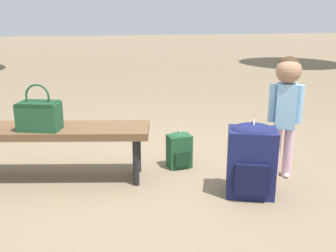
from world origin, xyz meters
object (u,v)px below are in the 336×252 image
at_px(park_bench, 50,134).
at_px(handbag, 39,114).
at_px(child_standing, 286,98).
at_px(backpack_small, 179,149).
at_px(backpack_large, 251,158).

distance_m(park_bench, handbag, 0.20).
relative_size(child_standing, backpack_small, 2.96).
bearing_deg(handbag, backpack_small, 6.31).
height_order(child_standing, backpack_small, child_standing).
distance_m(handbag, backpack_small, 1.23).
relative_size(handbag, backpack_small, 1.08).
relative_size(park_bench, backpack_small, 4.81).
bearing_deg(child_standing, backpack_small, 156.53).
xyz_separation_m(park_bench, backpack_small, (1.09, 0.06, -0.22)).
height_order(handbag, backpack_small, handbag).
bearing_deg(backpack_small, child_standing, -23.47).
height_order(child_standing, backpack_large, child_standing).
bearing_deg(park_bench, backpack_small, 3.29).
relative_size(park_bench, backpack_large, 2.77).
height_order(backpack_large, backpack_small, backpack_large).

